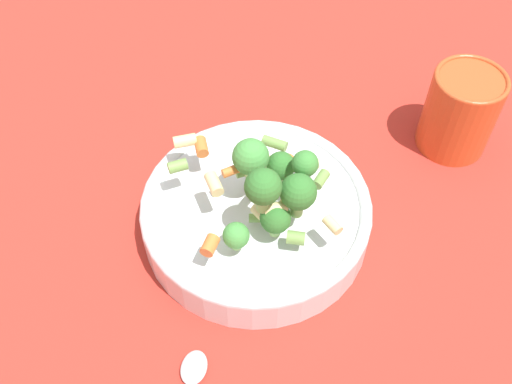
% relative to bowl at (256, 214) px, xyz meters
% --- Properties ---
extents(ground_plane, '(3.00, 3.00, 0.00)m').
position_rel_bowl_xyz_m(ground_plane, '(0.00, 0.00, -0.03)').
color(ground_plane, '#B72D23').
extents(bowl, '(0.26, 0.26, 0.05)m').
position_rel_bowl_xyz_m(bowl, '(0.00, 0.00, 0.00)').
color(bowl, silver).
rests_on(bowl, ground_plane).
extents(pasta_salad, '(0.17, 0.21, 0.09)m').
position_rel_bowl_xyz_m(pasta_salad, '(-0.01, -0.02, 0.07)').
color(pasta_salad, '#8CB766').
rests_on(pasta_salad, bowl).
extents(cup, '(0.09, 0.09, 0.11)m').
position_rel_bowl_xyz_m(cup, '(0.26, -0.13, 0.03)').
color(cup, '#CC4C23').
rests_on(cup, ground_plane).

